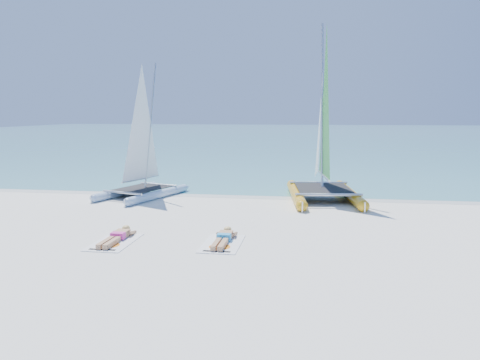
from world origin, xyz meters
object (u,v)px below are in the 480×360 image
object	(u,v)px
catamaran_yellow	(322,141)
sunbather_b	(224,238)
catamaran_blue	(142,156)
towel_a	(114,242)
towel_b	(222,244)
sunbather_a	(117,236)

from	to	relation	value
catamaran_yellow	sunbather_b	world-z (taller)	catamaran_yellow
catamaran_blue	sunbather_b	bearing A→B (deg)	-35.35
catamaran_yellow	towel_a	bearing A→B (deg)	-132.62
towel_a	sunbather_b	distance (m)	2.94
towel_b	catamaran_blue	bearing A→B (deg)	125.37
towel_a	sunbather_a	world-z (taller)	sunbather_a
towel_b	sunbather_b	distance (m)	0.22
towel_b	sunbather_b	world-z (taller)	sunbather_b
catamaran_blue	catamaran_yellow	distance (m)	7.41
sunbather_b	towel_b	bearing A→B (deg)	-90.00
sunbather_b	towel_a	bearing A→B (deg)	-170.42
catamaran_yellow	sunbather_a	distance (m)	9.70
sunbather_a	catamaran_blue	bearing A→B (deg)	104.48
sunbather_b	catamaran_yellow	bearing A→B (deg)	69.56
catamaran_blue	sunbather_b	size ratio (longest dim) A/B	3.31
towel_b	sunbather_a	bearing A→B (deg)	-177.92
catamaran_yellow	towel_a	xyz separation A→B (m)	(-5.62, -7.79, -2.31)
sunbather_a	towel_b	distance (m)	2.90
sunbather_a	towel_a	bearing A→B (deg)	-90.00
towel_b	sunbather_b	bearing A→B (deg)	90.00
catamaran_blue	sunbather_b	distance (m)	7.95
sunbather_a	sunbather_b	bearing A→B (deg)	5.86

